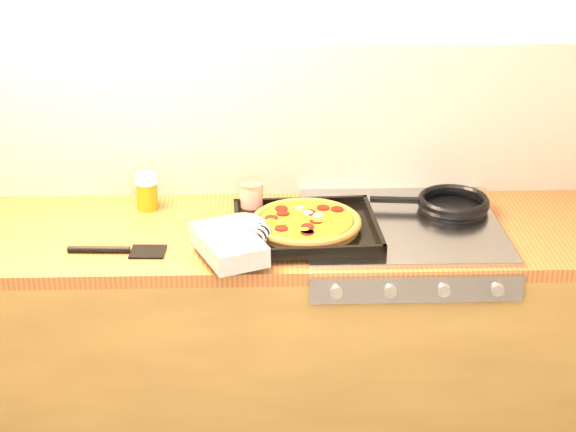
{
  "coord_description": "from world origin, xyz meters",
  "views": [
    {
      "loc": [
        0.02,
        -1.35,
        2.04
      ],
      "look_at": [
        0.1,
        1.08,
        0.95
      ],
      "focal_mm": 55.0,
      "sensor_mm": 36.0,
      "label": 1
    }
  ],
  "objects_px": {
    "tomato_can": "(252,199)",
    "frying_pan": "(452,204)",
    "pizza_on_tray": "(285,228)",
    "juice_glass": "(147,191)"
  },
  "relations": [
    {
      "from": "tomato_can",
      "to": "frying_pan",
      "type": "bearing_deg",
      "value": -1.85
    },
    {
      "from": "frying_pan",
      "to": "tomato_can",
      "type": "height_order",
      "value": "tomato_can"
    },
    {
      "from": "frying_pan",
      "to": "pizza_on_tray",
      "type": "bearing_deg",
      "value": -160.42
    },
    {
      "from": "frying_pan",
      "to": "tomato_can",
      "type": "bearing_deg",
      "value": 178.15
    },
    {
      "from": "pizza_on_tray",
      "to": "frying_pan",
      "type": "relative_size",
      "value": 1.46
    },
    {
      "from": "frying_pan",
      "to": "tomato_can",
      "type": "distance_m",
      "value": 0.63
    },
    {
      "from": "tomato_can",
      "to": "juice_glass",
      "type": "xyz_separation_m",
      "value": [
        -0.34,
        0.05,
        0.01
      ]
    },
    {
      "from": "pizza_on_tray",
      "to": "frying_pan",
      "type": "height_order",
      "value": "pizza_on_tray"
    },
    {
      "from": "frying_pan",
      "to": "juice_glass",
      "type": "xyz_separation_m",
      "value": [
        -0.97,
        0.07,
        0.03
      ]
    },
    {
      "from": "tomato_can",
      "to": "juice_glass",
      "type": "distance_m",
      "value": 0.34
    }
  ]
}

